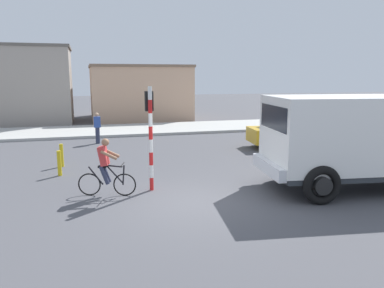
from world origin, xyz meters
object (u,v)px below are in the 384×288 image
(cyclist, at_px, (106,167))
(pedestrian_near_kerb, at_px, (97,127))
(car_red_near, at_px, (289,131))
(bollard_near, at_px, (59,163))
(traffic_light_pole, at_px, (150,124))
(truck_foreground, at_px, (353,136))
(bollard_far, at_px, (62,155))

(cyclist, xyz_separation_m, pedestrian_near_kerb, (0.04, 9.15, -0.02))
(car_red_near, height_order, bollard_near, car_red_near)
(traffic_light_pole, height_order, car_red_near, traffic_light_pole)
(traffic_light_pole, height_order, pedestrian_near_kerb, traffic_light_pole)
(truck_foreground, xyz_separation_m, cyclist, (-7.39, 1.34, -0.80))
(pedestrian_near_kerb, relative_size, bollard_near, 1.80)
(pedestrian_near_kerb, height_order, bollard_far, pedestrian_near_kerb)
(pedestrian_near_kerb, xyz_separation_m, bollard_far, (-1.52, -4.96, -0.40))
(truck_foreground, distance_m, pedestrian_near_kerb, 12.83)
(truck_foreground, relative_size, cyclist, 3.31)
(truck_foreground, height_order, pedestrian_near_kerb, truck_foreground)
(traffic_light_pole, xyz_separation_m, bollard_far, (-2.86, 3.91, -1.62))
(traffic_light_pole, xyz_separation_m, bollard_near, (-2.86, 2.51, -1.62))
(truck_foreground, bearing_deg, pedestrian_near_kerb, 125.00)
(traffic_light_pole, relative_size, bollard_near, 3.56)
(bollard_near, bearing_deg, traffic_light_pole, -41.33)
(cyclist, height_order, traffic_light_pole, traffic_light_pole)
(bollard_near, height_order, bollard_far, same)
(truck_foreground, distance_m, traffic_light_pole, 6.24)
(cyclist, bearing_deg, pedestrian_near_kerb, 89.75)
(traffic_light_pole, distance_m, pedestrian_near_kerb, 9.06)
(pedestrian_near_kerb, bearing_deg, cyclist, -90.25)
(traffic_light_pole, bearing_deg, bollard_far, 126.14)
(bollard_near, distance_m, bollard_far, 1.40)
(traffic_light_pole, relative_size, car_red_near, 0.77)
(truck_foreground, xyz_separation_m, bollard_near, (-8.87, 4.13, -1.22))
(pedestrian_near_kerb, height_order, bollard_near, pedestrian_near_kerb)
(bollard_near, bearing_deg, bollard_far, 90.00)
(traffic_light_pole, bearing_deg, truck_foreground, -15.04)
(pedestrian_near_kerb, bearing_deg, car_red_near, -22.39)
(bollard_near, relative_size, bollard_far, 1.00)
(car_red_near, xyz_separation_m, bollard_far, (-10.60, -1.22, -0.37))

